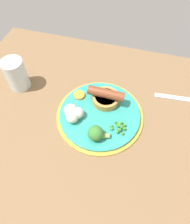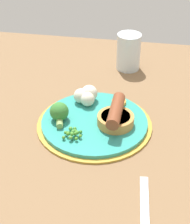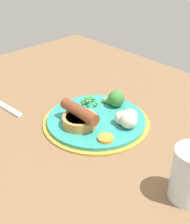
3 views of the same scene
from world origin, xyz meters
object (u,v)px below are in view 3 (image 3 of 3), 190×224
(sausage_pudding, at_px, (80,117))
(carrot_slice_6, at_px, (106,138))
(dinner_plate, at_px, (96,121))
(cauliflower_floret, at_px, (127,118))
(broccoli_floret_near, at_px, (116,99))
(pea_pile, at_px, (89,100))
(drinking_glass, at_px, (190,175))
(fork, at_px, (1,104))

(sausage_pudding, bearing_deg, carrot_slice_6, -177.36)
(dinner_plate, relative_size, sausage_pudding, 2.39)
(dinner_plate, xyz_separation_m, cauliflower_floret, (0.07, 0.03, 0.03))
(sausage_pudding, distance_m, carrot_slice_6, 0.09)
(dinner_plate, xyz_separation_m, carrot_slice_6, (0.08, -0.05, 0.01))
(broccoli_floret_near, bearing_deg, pea_pile, -156.82)
(sausage_pudding, height_order, drinking_glass, drinking_glass)
(sausage_pudding, height_order, broccoli_floret_near, sausage_pudding)
(dinner_plate, bearing_deg, fork, -151.50)
(drinking_glass, bearing_deg, fork, -171.18)
(cauliflower_floret, height_order, carrot_slice_6, cauliflower_floret)
(broccoli_floret_near, relative_size, fork, 0.35)
(pea_pile, relative_size, cauliflower_floret, 0.77)
(carrot_slice_6, xyz_separation_m, fork, (-0.33, -0.09, -0.02))
(dinner_plate, bearing_deg, pea_pile, 150.73)
(cauliflower_floret, relative_size, carrot_slice_6, 1.70)
(carrot_slice_6, bearing_deg, broccoli_floret_near, 125.71)
(pea_pile, xyz_separation_m, drinking_glass, (0.37, -0.09, 0.03))
(pea_pile, xyz_separation_m, cauliflower_floret, (0.14, -0.00, 0.01))
(dinner_plate, distance_m, carrot_slice_6, 0.10)
(sausage_pudding, xyz_separation_m, fork, (-0.24, -0.08, -0.03))
(cauliflower_floret, distance_m, carrot_slice_6, 0.08)
(sausage_pudding, bearing_deg, drinking_glass, -178.86)
(sausage_pudding, xyz_separation_m, carrot_slice_6, (0.09, 0.00, -0.02))
(dinner_plate, bearing_deg, drinking_glass, -9.44)
(carrot_slice_6, height_order, drinking_glass, drinking_glass)
(sausage_pudding, bearing_deg, fork, 20.13)
(dinner_plate, relative_size, cauliflower_floret, 4.47)
(pea_pile, relative_size, drinking_glass, 0.44)
(cauliflower_floret, bearing_deg, dinner_plate, -155.45)
(drinking_glass, bearing_deg, dinner_plate, 170.56)
(broccoli_floret_near, bearing_deg, drinking_glass, -37.84)
(pea_pile, distance_m, fork, 0.25)
(sausage_pudding, bearing_deg, pea_pile, -54.11)
(broccoli_floret_near, xyz_separation_m, carrot_slice_6, (0.09, -0.13, -0.02))
(broccoli_floret_near, height_order, fork, broccoli_floret_near)
(cauliflower_floret, relative_size, drinking_glass, 0.57)
(carrot_slice_6, bearing_deg, sausage_pudding, -178.35)
(cauliflower_floret, height_order, drinking_glass, drinking_glass)
(pea_pile, bearing_deg, fork, -136.38)
(broccoli_floret_near, xyz_separation_m, cauliflower_floret, (0.09, -0.05, -0.00))
(pea_pile, xyz_separation_m, broccoli_floret_near, (0.06, 0.04, 0.01))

